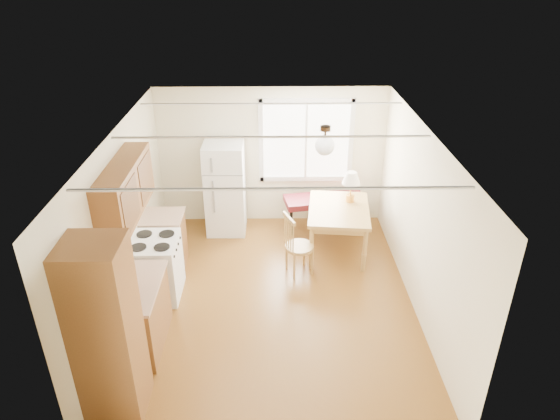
{
  "coord_description": "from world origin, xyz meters",
  "views": [
    {
      "loc": [
        0.01,
        -5.82,
        4.5
      ],
      "look_at": [
        0.11,
        0.63,
        1.15
      ],
      "focal_mm": 32.0,
      "sensor_mm": 36.0,
      "label": 1
    }
  ],
  "objects_px": {
    "refrigerator": "(225,188)",
    "dining_table": "(339,214)",
    "bench": "(324,201)",
    "chair": "(294,241)"
  },
  "relations": [
    {
      "from": "refrigerator",
      "to": "dining_table",
      "type": "relative_size",
      "value": 1.19
    },
    {
      "from": "chair",
      "to": "refrigerator",
      "type": "bearing_deg",
      "value": 107.77
    },
    {
      "from": "refrigerator",
      "to": "chair",
      "type": "xyz_separation_m",
      "value": [
        1.15,
        -1.42,
        -0.24
      ]
    },
    {
      "from": "chair",
      "to": "bench",
      "type": "bearing_deg",
      "value": 45.39
    },
    {
      "from": "refrigerator",
      "to": "dining_table",
      "type": "distance_m",
      "value": 2.05
    },
    {
      "from": "bench",
      "to": "dining_table",
      "type": "relative_size",
      "value": 1.06
    },
    {
      "from": "refrigerator",
      "to": "bench",
      "type": "relative_size",
      "value": 1.12
    },
    {
      "from": "refrigerator",
      "to": "dining_table",
      "type": "xyz_separation_m",
      "value": [
        1.9,
        -0.76,
        -0.12
      ]
    },
    {
      "from": "refrigerator",
      "to": "dining_table",
      "type": "height_order",
      "value": "refrigerator"
    },
    {
      "from": "dining_table",
      "to": "chair",
      "type": "bearing_deg",
      "value": -132.64
    }
  ]
}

